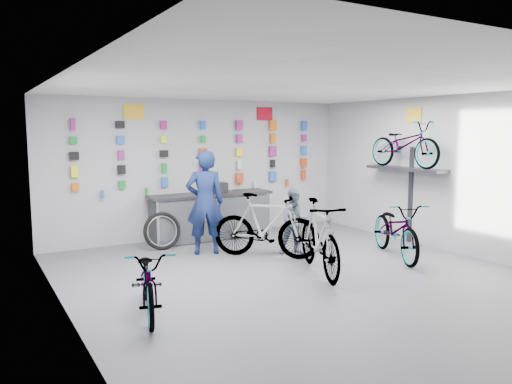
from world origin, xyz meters
TOP-DOWN VIEW (x-y plane):
  - floor at (0.00, 0.00)m, footprint 8.00×8.00m
  - ceiling at (0.00, 0.00)m, footprint 8.00×8.00m
  - wall_back at (0.00, 4.00)m, footprint 7.00×0.00m
  - wall_left at (-3.50, 0.00)m, footprint 0.00×8.00m
  - wall_right at (3.50, 0.00)m, footprint 0.00×8.00m
  - counter at (0.00, 3.54)m, footprint 2.70×0.66m
  - merch_wall at (0.21, 3.93)m, footprint 5.57×0.08m
  - wall_bracket at (3.33, 1.20)m, footprint 0.39×1.90m
  - sign_left at (-1.50, 3.98)m, footprint 0.42×0.02m
  - sign_right at (1.60, 3.98)m, footprint 0.42×0.02m
  - sign_side at (3.48, 1.20)m, footprint 0.02×0.40m
  - bike_left at (-2.59, -0.07)m, footprint 1.01×1.80m
  - bike_center at (0.39, 0.27)m, footprint 1.23×2.09m
  - bike_right at (2.26, 0.40)m, footprint 1.46×2.13m
  - bike_service at (0.19, 1.61)m, footprint 1.80×1.80m
  - bike_wall at (3.25, 1.20)m, footprint 0.63×1.80m
  - clerk at (-0.65, 2.44)m, footprint 0.83×0.67m
  - customer at (0.80, 1.55)m, footprint 0.74×0.67m
  - spare_wheel at (-1.25, 3.17)m, footprint 0.76×0.25m
  - register at (0.21, 3.55)m, footprint 0.30×0.32m

SIDE VIEW (x-z plane):
  - floor at x=0.00m, z-range 0.00..0.00m
  - spare_wheel at x=-1.25m, z-range -0.01..0.74m
  - bike_left at x=-2.59m, z-range 0.00..0.89m
  - counter at x=0.00m, z-range -0.01..0.99m
  - bike_right at x=2.26m, z-range 0.00..1.06m
  - bike_service at x=0.19m, z-range 0.00..1.19m
  - bike_center at x=0.39m, z-range 0.00..1.21m
  - customer at x=0.80m, z-range 0.00..1.25m
  - clerk at x=-0.65m, z-range 0.00..1.98m
  - register at x=0.21m, z-range 1.00..1.22m
  - wall_bracket at x=3.33m, z-range 0.46..2.46m
  - wall_back at x=0.00m, z-range -2.00..5.00m
  - wall_left at x=-3.50m, z-range -2.50..5.50m
  - wall_right at x=3.50m, z-range -2.50..5.50m
  - merch_wall at x=0.21m, z-range 1.00..2.57m
  - bike_wall at x=3.25m, z-range 1.58..2.53m
  - sign_side at x=3.48m, z-range 2.50..2.80m
  - sign_left at x=-1.50m, z-range 2.57..2.87m
  - sign_right at x=1.60m, z-range 2.57..2.87m
  - ceiling at x=0.00m, z-range 3.00..3.00m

